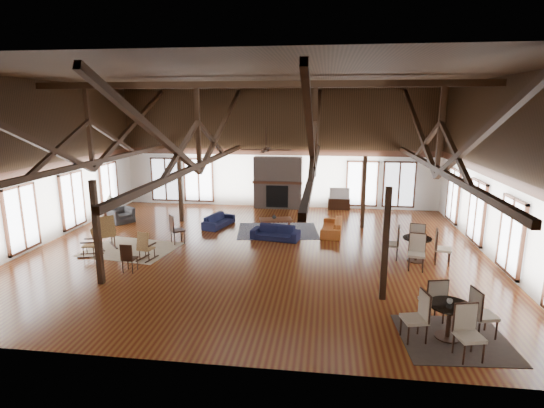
# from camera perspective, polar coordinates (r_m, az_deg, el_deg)

# --- Properties ---
(floor) EXTENTS (16.00, 16.00, 0.00)m
(floor) POSITION_cam_1_polar(r_m,az_deg,el_deg) (15.36, -2.10, -6.19)
(floor) COLOR brown
(floor) RESTS_ON ground
(ceiling) EXTENTS (16.00, 14.00, 0.02)m
(ceiling) POSITION_cam_1_polar(r_m,az_deg,el_deg) (14.56, -2.30, 16.74)
(ceiling) COLOR black
(ceiling) RESTS_ON wall_back
(wall_back) EXTENTS (16.00, 0.02, 6.00)m
(wall_back) POSITION_cam_1_polar(r_m,az_deg,el_deg) (21.55, 0.91, 7.50)
(wall_back) COLOR white
(wall_back) RESTS_ON floor
(wall_front) EXTENTS (16.00, 0.02, 6.00)m
(wall_front) POSITION_cam_1_polar(r_m,az_deg,el_deg) (7.97, -10.55, -1.99)
(wall_front) COLOR white
(wall_front) RESTS_ON floor
(wall_left) EXTENTS (0.02, 14.00, 6.00)m
(wall_left) POSITION_cam_1_polar(r_m,az_deg,el_deg) (17.82, -28.58, 4.82)
(wall_left) COLOR white
(wall_left) RESTS_ON floor
(wall_right) EXTENTS (0.02, 14.00, 6.00)m
(wall_right) POSITION_cam_1_polar(r_m,az_deg,el_deg) (15.50, 28.48, 3.85)
(wall_right) COLOR white
(wall_right) RESTS_ON floor
(roof_truss) EXTENTS (15.60, 14.07, 3.14)m
(roof_truss) POSITION_cam_1_polar(r_m,az_deg,el_deg) (14.55, -2.23, 8.98)
(roof_truss) COLOR black
(roof_truss) RESTS_ON wall_back
(post_grid) EXTENTS (8.16, 7.16, 3.05)m
(post_grid) POSITION_cam_1_polar(r_m,az_deg,el_deg) (14.93, -2.15, -0.65)
(post_grid) COLOR black
(post_grid) RESTS_ON floor
(fireplace) EXTENTS (2.50, 0.69, 2.60)m
(fireplace) POSITION_cam_1_polar(r_m,az_deg,el_deg) (21.45, 0.79, 2.86)
(fireplace) COLOR #726057
(fireplace) RESTS_ON floor
(ceiling_fan) EXTENTS (1.60, 1.60, 0.75)m
(ceiling_fan) POSITION_cam_1_polar(r_m,az_deg,el_deg) (13.52, -0.82, 7.43)
(ceiling_fan) COLOR black
(ceiling_fan) RESTS_ON roof_truss
(sofa_navy_front) EXTENTS (1.95, 1.04, 0.54)m
(sofa_navy_front) POSITION_cam_1_polar(r_m,az_deg,el_deg) (16.48, 0.46, -3.86)
(sofa_navy_front) COLOR #131534
(sofa_navy_front) RESTS_ON floor
(sofa_navy_left) EXTENTS (1.87, 1.13, 0.51)m
(sofa_navy_left) POSITION_cam_1_polar(r_m,az_deg,el_deg) (18.42, -7.19, -2.21)
(sofa_navy_left) COLOR #141737
(sofa_navy_left) RESTS_ON floor
(sofa_orange) EXTENTS (2.04, 0.91, 0.58)m
(sofa_orange) POSITION_cam_1_polar(r_m,az_deg,el_deg) (17.40, 8.02, -3.02)
(sofa_orange) COLOR #B55A23
(sofa_orange) RESTS_ON floor
(coffee_table) EXTENTS (1.44, 0.97, 0.50)m
(coffee_table) POSITION_cam_1_polar(r_m,az_deg,el_deg) (17.58, 0.52, -2.19)
(coffee_table) COLOR #5A2D1B
(coffee_table) RESTS_ON floor
(vase) EXTENTS (0.22, 0.22, 0.19)m
(vase) POSITION_cam_1_polar(r_m,az_deg,el_deg) (17.59, 0.30, -1.68)
(vase) COLOR #B2B2B2
(vase) RESTS_ON coffee_table
(armchair) EXTENTS (1.27, 1.30, 0.64)m
(armchair) POSITION_cam_1_polar(r_m,az_deg,el_deg) (20.04, -19.65, -1.45)
(armchair) COLOR #2D2D2F
(armchair) RESTS_ON floor
(side_table_lamp) EXTENTS (0.45, 0.45, 1.16)m
(side_table_lamp) POSITION_cam_1_polar(r_m,az_deg,el_deg) (20.88, -20.84, -0.65)
(side_table_lamp) COLOR black
(side_table_lamp) RESTS_ON floor
(rocking_chair_a) EXTENTS (1.01, 1.04, 1.22)m
(rocking_chair_a) POSITION_cam_1_polar(r_m,az_deg,el_deg) (16.50, -21.32, -3.65)
(rocking_chair_a) COLOR olive
(rocking_chair_a) RESTS_ON floor
(rocking_chair_b) EXTENTS (0.55, 0.83, 0.98)m
(rocking_chair_b) POSITION_cam_1_polar(r_m,az_deg,el_deg) (14.85, -16.71, -5.55)
(rocking_chair_b) COLOR olive
(rocking_chair_b) RESTS_ON floor
(rocking_chair_c) EXTENTS (0.86, 0.59, 1.02)m
(rocking_chair_c) POSITION_cam_1_polar(r_m,az_deg,el_deg) (15.85, -23.00, -4.82)
(rocking_chair_c) COLOR olive
(rocking_chair_c) RESTS_ON floor
(side_chair_a) EXTENTS (0.66, 0.66, 1.11)m
(side_chair_a) POSITION_cam_1_polar(r_m,az_deg,el_deg) (16.28, -12.97, -3.04)
(side_chair_a) COLOR black
(side_chair_a) RESTS_ON floor
(side_chair_b) EXTENTS (0.41, 0.41, 0.93)m
(side_chair_b) POSITION_cam_1_polar(r_m,az_deg,el_deg) (13.89, -18.81, -6.62)
(side_chair_b) COLOR black
(side_chair_b) RESTS_ON floor
(cafe_table_near) EXTENTS (2.18, 2.18, 1.11)m
(cafe_table_near) POSITION_cam_1_polar(r_m,az_deg,el_deg) (10.40, 22.75, -13.59)
(cafe_table_near) COLOR black
(cafe_table_near) RESTS_ON floor
(cafe_table_far) EXTENTS (2.21, 2.21, 1.13)m
(cafe_table_far) POSITION_cam_1_polar(r_m,az_deg,el_deg) (14.90, 18.89, -5.23)
(cafe_table_far) COLOR black
(cafe_table_far) RESTS_ON floor
(cup_near) EXTENTS (0.15, 0.15, 0.10)m
(cup_near) POSITION_cam_1_polar(r_m,az_deg,el_deg) (10.32, 22.78, -11.98)
(cup_near) COLOR #B2B2B2
(cup_near) RESTS_ON cafe_table_near
(cup_far) EXTENTS (0.12, 0.12, 0.09)m
(cup_far) POSITION_cam_1_polar(r_m,az_deg,el_deg) (14.87, 19.02, -4.08)
(cup_far) COLOR #B2B2B2
(cup_far) RESTS_ON cafe_table_far
(tv_console) EXTENTS (1.09, 0.41, 0.54)m
(tv_console) POSITION_cam_1_polar(r_m,az_deg,el_deg) (21.61, 8.98, 0.02)
(tv_console) COLOR black
(tv_console) RESTS_ON floor
(television) EXTENTS (0.98, 0.13, 0.57)m
(television) POSITION_cam_1_polar(r_m,az_deg,el_deg) (21.49, 9.05, 1.47)
(television) COLOR #B2B2B2
(television) RESTS_ON tv_console
(rug_tan) EXTENTS (3.36, 2.82, 0.01)m
(rug_tan) POSITION_cam_1_polar(r_m,az_deg,el_deg) (16.22, -18.38, -5.79)
(rug_tan) COLOR tan
(rug_tan) RESTS_ON floor
(rug_navy) EXTENTS (3.57, 2.88, 0.01)m
(rug_navy) POSITION_cam_1_polar(r_m,az_deg,el_deg) (17.65, 0.76, -3.62)
(rug_navy) COLOR #192147
(rug_navy) RESTS_ON floor
(rug_dark) EXTENTS (2.47, 2.28, 0.01)m
(rug_dark) POSITION_cam_1_polar(r_m,az_deg,el_deg) (10.65, 23.23, -16.30)
(rug_dark) COLOR black
(rug_dark) RESTS_ON floor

